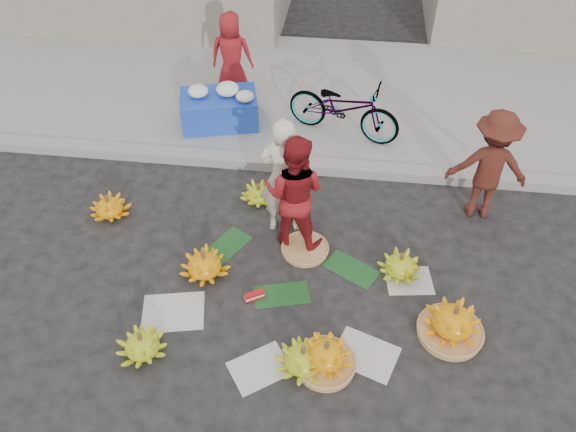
# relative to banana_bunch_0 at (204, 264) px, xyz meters

# --- Properties ---
(ground) EXTENTS (80.00, 80.00, 0.00)m
(ground) POSITION_rel_banana_bunch_0_xyz_m (1.07, -0.03, -0.16)
(ground) COLOR black
(ground) RESTS_ON ground
(curb) EXTENTS (40.00, 0.25, 0.15)m
(curb) POSITION_rel_banana_bunch_0_xyz_m (1.07, 2.17, -0.08)
(curb) COLOR gray
(curb) RESTS_ON ground
(sidewalk) EXTENTS (40.00, 4.00, 0.12)m
(sidewalk) POSITION_rel_banana_bunch_0_xyz_m (1.07, 4.27, -0.10)
(sidewalk) COLOR gray
(sidewalk) RESTS_ON ground
(newspaper_scatter) EXTENTS (3.20, 1.80, 0.00)m
(newspaper_scatter) POSITION_rel_banana_bunch_0_xyz_m (1.07, -0.83, -0.15)
(newspaper_scatter) COLOR silver
(newspaper_scatter) RESTS_ON ground
(banana_leaves) EXTENTS (2.00, 1.00, 0.00)m
(banana_leaves) POSITION_rel_banana_bunch_0_xyz_m (0.97, 0.17, -0.15)
(banana_leaves) COLOR #16441C
(banana_leaves) RESTS_ON ground
(banana_bunch_0) EXTENTS (0.72, 0.72, 0.36)m
(banana_bunch_0) POSITION_rel_banana_bunch_0_xyz_m (0.00, 0.00, 0.00)
(banana_bunch_0) COLOR #FFA60C
(banana_bunch_0) RESTS_ON ground
(banana_bunch_1) EXTENTS (0.61, 0.61, 0.33)m
(banana_bunch_1) POSITION_rel_banana_bunch_0_xyz_m (-0.40, -1.19, -0.02)
(banana_bunch_1) COLOR #9BB419
(banana_bunch_1) RESTS_ON ground
(banana_bunch_2) EXTENTS (0.68, 0.68, 0.44)m
(banana_bunch_2) POSITION_rel_banana_bunch_0_xyz_m (1.55, -1.12, 0.03)
(banana_bunch_2) COLOR #B37F4B
(banana_bunch_2) RESTS_ON ground
(banana_bunch_3) EXTENTS (0.72, 0.72, 0.35)m
(banana_bunch_3) POSITION_rel_banana_bunch_0_xyz_m (1.31, -1.15, -0.01)
(banana_bunch_3) COLOR #9BB419
(banana_bunch_3) RESTS_ON ground
(banana_bunch_4) EXTENTS (0.72, 0.72, 0.48)m
(banana_bunch_4) POSITION_rel_banana_bunch_0_xyz_m (2.88, -0.56, 0.05)
(banana_bunch_4) COLOR #B37F4B
(banana_bunch_4) RESTS_ON ground
(banana_bunch_5) EXTENTS (0.53, 0.53, 0.33)m
(banana_bunch_5) POSITION_rel_banana_bunch_0_xyz_m (2.35, 0.29, -0.02)
(banana_bunch_5) COLOR #9BB419
(banana_bunch_5) RESTS_ON ground
(banana_bunch_6) EXTENTS (0.56, 0.56, 0.33)m
(banana_bunch_6) POSITION_rel_banana_bunch_0_xyz_m (-1.51, 0.87, -0.02)
(banana_bunch_6) COLOR #FFA60C
(banana_bunch_6) RESTS_ON ground
(banana_bunch_7) EXTENTS (0.54, 0.54, 0.30)m
(banana_bunch_7) POSITION_rel_banana_bunch_0_xyz_m (0.43, 1.39, -0.03)
(banana_bunch_7) COLOR #9BB419
(banana_bunch_7) RESTS_ON ground
(basket_spare) EXTENTS (0.76, 0.76, 0.07)m
(basket_spare) POSITION_rel_banana_bunch_0_xyz_m (1.17, 0.51, -0.12)
(basket_spare) COLOR #B37F4B
(basket_spare) RESTS_ON ground
(incense_stack) EXTENTS (0.23, 0.18, 0.09)m
(incense_stack) POSITION_rel_banana_bunch_0_xyz_m (0.66, -0.32, -0.10)
(incense_stack) COLOR red
(incense_stack) RESTS_ON ground
(vendor_cream) EXTENTS (0.63, 0.43, 1.68)m
(vendor_cream) POSITION_rel_banana_bunch_0_xyz_m (0.85, 0.92, 0.68)
(vendor_cream) COLOR beige
(vendor_cream) RESTS_ON ground
(vendor_red) EXTENTS (0.87, 0.73, 1.60)m
(vendor_red) POSITION_rel_banana_bunch_0_xyz_m (1.01, 0.69, 0.64)
(vendor_red) COLOR #A5191C
(vendor_red) RESTS_ON ground
(man_striped) EXTENTS (1.04, 0.63, 1.57)m
(man_striped) POSITION_rel_banana_bunch_0_xyz_m (3.41, 1.53, 0.63)
(man_striped) COLOR maroon
(man_striped) RESTS_ON ground
(flower_table) EXTENTS (1.33, 1.01, 0.69)m
(flower_table) POSITION_rel_banana_bunch_0_xyz_m (-0.44, 3.06, 0.25)
(flower_table) COLOR #1B3DB4
(flower_table) RESTS_ON sidewalk
(grey_bucket) EXTENTS (0.30, 0.30, 0.35)m
(grey_bucket) POSITION_rel_banana_bunch_0_xyz_m (-0.97, 3.20, 0.13)
(grey_bucket) COLOR slate
(grey_bucket) RESTS_ON sidewalk
(flower_vendor) EXTENTS (0.71, 0.47, 1.42)m
(flower_vendor) POSITION_rel_banana_bunch_0_xyz_m (-0.40, 3.99, 0.67)
(flower_vendor) COLOR #A5191C
(flower_vendor) RESTS_ON sidewalk
(bicycle) EXTENTS (1.15, 1.89, 0.94)m
(bicycle) POSITION_rel_banana_bunch_0_xyz_m (1.50, 3.00, 0.43)
(bicycle) COLOR gray
(bicycle) RESTS_ON sidewalk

